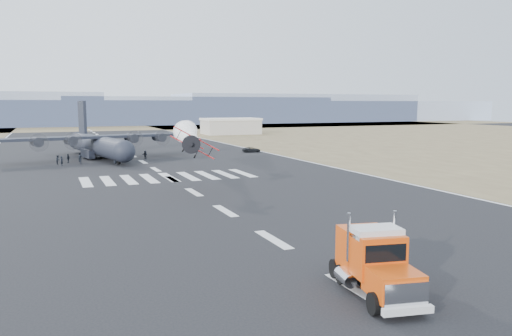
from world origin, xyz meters
TOP-DOWN VIEW (x-y plane):
  - ground at (0.00, 0.00)m, footprint 500.00×500.00m
  - scrub_far at (0.00, 230.00)m, footprint 500.00×80.00m
  - runway_markings at (0.00, 60.00)m, footprint 60.00×260.00m
  - ridge_seg_d at (0.00, 260.00)m, footprint 150.00×50.00m
  - ridge_seg_e at (65.00, 260.00)m, footprint 150.00×50.00m
  - ridge_seg_f at (130.00, 260.00)m, footprint 150.00×50.00m
  - ridge_seg_g at (195.00, 260.00)m, footprint 150.00×50.00m
  - hangar_right at (46.00, 150.00)m, footprint 20.50×12.50m
  - semi_truck at (0.56, -0.87)m, footprint 4.30×9.09m
  - aerobatic_biplane at (-0.17, 34.76)m, footprint 5.57×5.72m
  - smoke_trail at (4.50, 56.04)m, footprint 7.42×25.64m
  - transport_aircraft at (-7.21, 81.75)m, footprint 40.56×33.21m
  - support_vehicle at (26.64, 82.15)m, footprint 4.45×2.43m
  - crew_a at (-3.02, 77.65)m, footprint 0.61×0.52m
  - crew_b at (-15.14, 73.99)m, footprint 0.68×0.92m
  - crew_c at (-11.35, 72.90)m, footprint 0.81×1.21m
  - crew_d at (-13.31, 76.03)m, footprint 0.94×1.11m
  - crew_e at (-5.27, 71.42)m, footprint 0.99×1.05m
  - crew_f at (1.39, 77.36)m, footprint 1.13×1.63m
  - crew_g at (-14.57, 71.31)m, footprint 0.79×0.84m
  - crew_h at (-11.14, 77.06)m, footprint 0.68×0.91m

SIDE VIEW (x-z plane):
  - ground at x=0.00m, z-range 0.00..0.00m
  - scrub_far at x=0.00m, z-range 0.00..0.00m
  - runway_markings at x=0.00m, z-range 0.00..0.01m
  - support_vehicle at x=26.64m, z-range 0.00..1.18m
  - crew_a at x=-3.02m, z-range 0.00..1.55m
  - crew_h at x=-11.14m, z-range 0.00..1.66m
  - crew_d at x=-13.31m, z-range 0.00..1.68m
  - crew_f at x=1.39m, z-range 0.00..1.69m
  - crew_b at x=-15.14m, z-range 0.00..1.70m
  - crew_c at x=-11.35m, z-range 0.00..1.72m
  - crew_g at x=-14.57m, z-range 0.00..1.79m
  - crew_e at x=-5.27m, z-range 0.00..1.85m
  - semi_truck at x=0.56m, z-range -0.03..3.96m
  - hangar_right at x=46.00m, z-range 0.06..5.96m
  - transport_aircraft at x=-7.21m, z-range -2.85..8.90m
  - aerobatic_biplane at x=-0.17m, z-range 4.03..8.20m
  - smoke_trail at x=4.50m, z-range 4.35..8.23m
  - ridge_seg_d at x=0.00m, z-range 0.00..13.00m
  - ridge_seg_g at x=195.00m, z-range 0.00..13.00m
  - ridge_seg_e at x=65.00m, z-range 0.00..15.00m
  - ridge_seg_f at x=130.00m, z-range 0.00..17.00m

